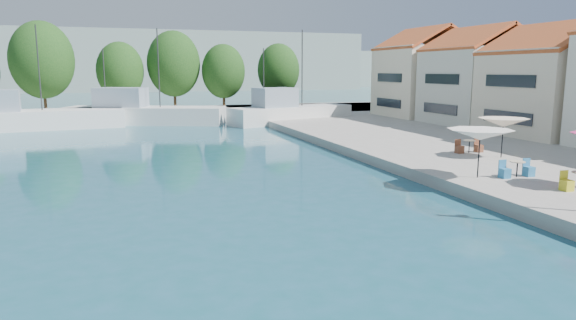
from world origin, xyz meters
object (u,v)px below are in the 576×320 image
object	(u,v)px
trawler_02	(16,119)
trawler_04	(289,113)
umbrella_cream	(503,122)
umbrella_white	(480,135)
trawler_03	(141,114)

from	to	relation	value
trawler_02	trawler_04	bearing A→B (deg)	-11.52
umbrella_cream	trawler_02	bearing A→B (deg)	135.13
umbrella_cream	umbrella_white	bearing A→B (deg)	-139.48
trawler_03	umbrella_cream	xyz separation A→B (m)	(18.74, -32.04, 1.56)
trawler_02	umbrella_white	world-z (taller)	trawler_02
umbrella_white	umbrella_cream	size ratio (longest dim) A/B	1.07
umbrella_cream	trawler_03	bearing A→B (deg)	120.32
trawler_03	umbrella_white	world-z (taller)	trawler_03
trawler_03	trawler_04	xyz separation A→B (m)	(14.97, -4.20, 0.00)
trawler_02	umbrella_cream	xyz separation A→B (m)	(30.23, -30.09, 1.57)
trawler_02	trawler_03	xyz separation A→B (m)	(11.49, 1.95, 0.00)
trawler_03	trawler_04	size ratio (longest dim) A/B	1.19
umbrella_white	umbrella_cream	xyz separation A→B (m)	(5.03, 4.30, -0.00)
trawler_04	umbrella_white	size ratio (longest dim) A/B	4.68
trawler_03	umbrella_white	xyz separation A→B (m)	(13.71, -36.34, 1.57)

